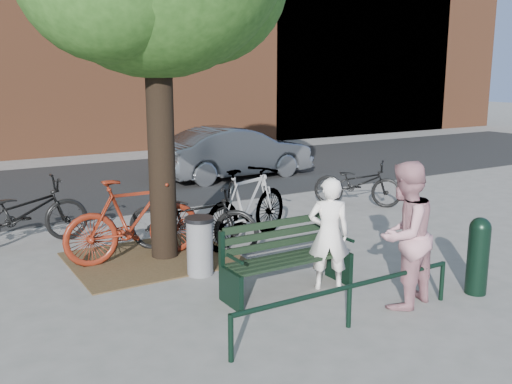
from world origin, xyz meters
TOP-DOWN VIEW (x-y plane):
  - ground at (0.00, 0.00)m, footprint 90.00×90.00m
  - dirt_pit at (-1.00, 2.20)m, footprint 2.40×2.00m
  - road at (0.00, 8.50)m, footprint 40.00×7.00m
  - park_bench at (-0.00, 0.08)m, footprint 1.74×0.54m
  - guard_railing at (0.00, -1.20)m, footprint 3.06×0.06m
  - person_left at (0.54, -0.14)m, footprint 0.65×0.59m
  - person_right at (0.95, -1.05)m, footprint 1.01×0.88m
  - bollard at (2.06, -1.27)m, footprint 0.27×0.27m
  - litter_bin at (-0.67, 1.21)m, footprint 0.41×0.41m
  - bicycle_a at (-2.56, 3.93)m, footprint 2.12×0.77m
  - bicycle_b at (-1.24, 2.29)m, footprint 2.13×0.66m
  - bicycle_c at (-0.31, 2.20)m, footprint 2.08×1.97m
  - bicycle_d at (0.68, 2.20)m, footprint 2.20×1.36m
  - bicycle_e at (4.06, 3.31)m, footprint 1.72×1.80m
  - parked_car at (3.42, 7.50)m, footprint 4.26×1.59m

SIDE VIEW (x-z plane):
  - ground at x=0.00m, z-range 0.00..0.00m
  - road at x=0.00m, z-range 0.00..0.01m
  - dirt_pit at x=-1.00m, z-range 0.00..0.02m
  - guard_railing at x=0.00m, z-range 0.15..0.66m
  - litter_bin at x=-0.67m, z-range 0.01..0.84m
  - park_bench at x=0.00m, z-range -0.01..0.97m
  - bicycle_e at x=4.06m, z-range 0.00..0.97m
  - bollard at x=2.06m, z-range 0.04..1.04m
  - bicycle_a at x=-2.56m, z-range 0.00..1.11m
  - bicycle_c at x=-0.31m, z-range 0.00..1.12m
  - bicycle_b at x=-1.24m, z-range 0.00..1.27m
  - bicycle_d at x=0.68m, z-range 0.00..1.28m
  - parked_car at x=3.42m, z-range 0.00..1.39m
  - person_left at x=0.54m, z-range 0.00..1.49m
  - person_right at x=0.95m, z-range 0.00..1.78m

